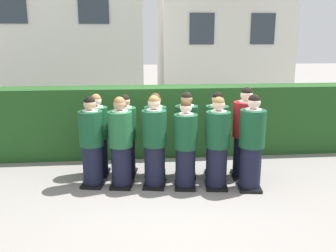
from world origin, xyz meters
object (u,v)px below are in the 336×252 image
at_px(student_rear_row_0, 98,137).
at_px(student_front_row_4, 217,145).
at_px(student_front_row_0, 92,144).
at_px(student_front_row_1, 121,145).
at_px(student_front_row_3, 185,147).
at_px(student_front_row_5, 251,145).
at_px(student_front_row_2, 154,144).
at_px(student_rear_row_3, 186,137).
at_px(student_rear_row_2, 156,137).
at_px(student_rear_row_4, 216,137).
at_px(student_rear_row_1, 126,137).
at_px(student_in_red_blazer, 244,135).

bearing_deg(student_rear_row_0, student_front_row_4, -21.09).
bearing_deg(student_front_row_0, student_front_row_1, -10.16).
height_order(student_front_row_3, student_front_row_5, student_front_row_5).
bearing_deg(student_front_row_1, student_front_row_2, -5.50).
bearing_deg(student_rear_row_3, student_rear_row_2, 172.45).
relative_size(student_front_row_5, student_rear_row_4, 1.03).
bearing_deg(student_rear_row_3, student_front_row_4, -51.31).
xyz_separation_m(student_front_row_3, student_rear_row_4, (0.65, 0.45, 0.03)).
height_order(student_front_row_4, student_rear_row_1, student_front_row_4).
bearing_deg(student_rear_row_2, student_front_row_0, -163.02).
relative_size(student_front_row_2, student_front_row_5, 0.98).
distance_m(student_front_row_1, student_rear_row_2, 0.77).
relative_size(student_front_row_3, student_in_red_blazer, 0.91).
bearing_deg(student_front_row_3, student_rear_row_0, 154.05).
bearing_deg(student_front_row_3, student_front_row_5, -8.45).
bearing_deg(student_front_row_1, student_front_row_4, -7.19).
height_order(student_front_row_0, student_front_row_4, student_front_row_4).
xyz_separation_m(student_front_row_1, student_front_row_2, (0.59, -0.06, 0.01)).
bearing_deg(student_front_row_4, student_in_red_blazer, 35.47).
xyz_separation_m(student_front_row_5, student_rear_row_1, (-2.17, 0.89, -0.05)).
relative_size(student_front_row_1, student_front_row_5, 0.96).
relative_size(student_front_row_4, student_rear_row_1, 1.04).
bearing_deg(student_front_row_3, student_rear_row_1, 145.43).
height_order(student_rear_row_0, student_rear_row_2, student_rear_row_2).
relative_size(student_front_row_2, student_front_row_3, 1.05).
bearing_deg(student_rear_row_0, student_rear_row_3, -8.34).
height_order(student_front_row_2, student_rear_row_3, student_front_row_2).
distance_m(student_rear_row_1, student_rear_row_2, 0.57).
height_order(student_front_row_4, student_rear_row_2, student_front_row_4).
xyz_separation_m(student_front_row_5, student_rear_row_0, (-2.70, 0.94, -0.05)).
bearing_deg(student_in_red_blazer, student_front_row_5, -94.71).
bearing_deg(student_front_row_0, student_rear_row_0, 84.20).
height_order(student_rear_row_3, student_in_red_blazer, student_in_red_blazer).
bearing_deg(student_rear_row_4, student_front_row_3, -145.01).
xyz_separation_m(student_front_row_3, student_rear_row_0, (-1.58, 0.77, 0.00)).
bearing_deg(student_rear_row_0, student_front_row_0, -95.80).
bearing_deg(student_rear_row_1, student_rear_row_4, -8.97).
xyz_separation_m(student_front_row_0, student_rear_row_4, (2.28, 0.20, 0.01)).
distance_m(student_rear_row_2, student_rear_row_4, 1.14).
xyz_separation_m(student_rear_row_2, student_rear_row_4, (1.13, -0.15, 0.01)).
bearing_deg(student_front_row_5, student_rear_row_1, 157.73).
xyz_separation_m(student_rear_row_0, student_rear_row_3, (1.67, -0.24, 0.02)).
xyz_separation_m(student_front_row_3, student_rear_row_3, (0.09, 0.52, 0.03)).
relative_size(student_front_row_0, student_rear_row_1, 1.03).
distance_m(student_front_row_2, student_rear_row_2, 0.50).
relative_size(student_front_row_3, student_rear_row_4, 0.96).
relative_size(student_front_row_2, student_rear_row_4, 1.01).
distance_m(student_front_row_0, student_rear_row_1, 0.75).
bearing_deg(student_front_row_5, student_front_row_3, 171.55).
height_order(student_front_row_1, student_rear_row_1, student_front_row_1).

